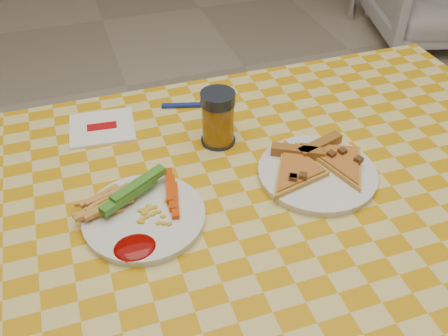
% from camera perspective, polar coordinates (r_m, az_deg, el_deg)
% --- Properties ---
extents(table, '(1.28, 0.88, 0.76)m').
position_cam_1_polar(table, '(0.92, 3.10, -7.49)').
color(table, silver).
rests_on(table, ground).
extents(plate_left, '(0.23, 0.23, 0.01)m').
position_cam_1_polar(plate_left, '(0.84, -9.09, -5.65)').
color(plate_left, white).
rests_on(plate_left, table).
extents(plate_right, '(0.26, 0.26, 0.01)m').
position_cam_1_polar(plate_right, '(0.93, 10.58, -0.70)').
color(plate_right, white).
rests_on(plate_right, table).
extents(fries_veggies, '(0.20, 0.19, 0.04)m').
position_cam_1_polar(fries_veggies, '(0.84, -9.99, -4.20)').
color(fries_veggies, gold).
rests_on(fries_veggies, plate_left).
extents(pizza_slices, '(0.27, 0.23, 0.02)m').
position_cam_1_polar(pizza_slices, '(0.93, 10.48, 0.57)').
color(pizza_slices, gold).
rests_on(pizza_slices, plate_right).
extents(drink_glass, '(0.07, 0.07, 0.11)m').
position_cam_1_polar(drink_glass, '(0.97, -0.69, 5.67)').
color(drink_glass, black).
rests_on(drink_glass, table).
extents(napkin, '(0.14, 0.13, 0.01)m').
position_cam_1_polar(napkin, '(1.07, -13.76, 4.51)').
color(napkin, white).
rests_on(napkin, table).
extents(fork, '(0.15, 0.06, 0.01)m').
position_cam_1_polar(fork, '(1.11, -3.09, 7.22)').
color(fork, navy).
rests_on(fork, table).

